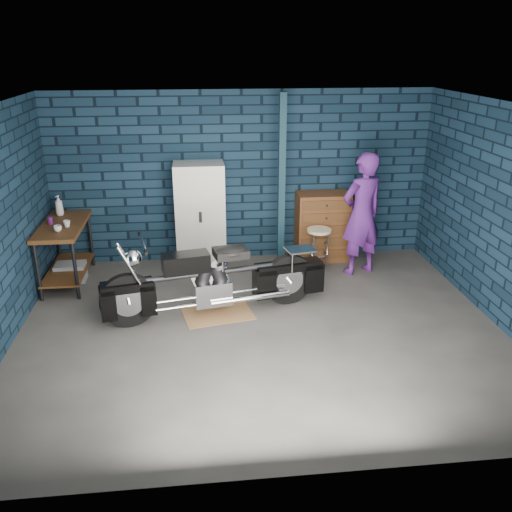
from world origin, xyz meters
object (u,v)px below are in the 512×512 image
Objects in this scene: storage_bin at (71,272)px; tool_chest at (322,227)px; person at (362,214)px; locker at (200,215)px; shop_stool at (318,250)px; workbench at (66,253)px; motorcycle at (216,274)px.

storage_bin is 0.39× the size of tool_chest.
person is 1.14× the size of locker.
storage_bin is 0.26× the size of locker.
tool_chest reaches higher than shop_stool.
storage_bin is at bearing -173.62° from tool_chest.
locker is 1.48× the size of tool_chest.
workbench reaches higher than shop_stool.
locker is (-0.17, 1.74, 0.27)m from motorcycle.
tool_chest is at bearing 6.38° from storage_bin.
locker is 1.98m from tool_chest.
motorcycle is 2.54m from storage_bin.
workbench is at bearing -116.57° from storage_bin.
storage_bin is (-2.14, 1.30, -0.42)m from motorcycle.
locker is at bearing 84.18° from motorcycle.
person is at bearing 15.60° from motorcycle.
storage_bin is at bearing 179.85° from shop_stool.
shop_stool is at bearing -109.12° from tool_chest.
motorcycle reaches higher than storage_bin.
tool_chest is at bearing 70.88° from shop_stool.
motorcycle is 3.70× the size of shop_stool.
tool_chest reaches higher than storage_bin.
storage_bin is at bearing -22.55° from person.
storage_bin is (0.02, 0.04, -0.32)m from workbench.
motorcycle is 5.79× the size of storage_bin.
motorcycle reaches higher than workbench.
shop_stool is at bearing 0.45° from workbench.
tool_chest is (3.96, 0.48, 0.10)m from workbench.
tool_chest is 1.64× the size of shop_stool.
person is 2.76× the size of shop_stool.
person reaches higher than motorcycle.
shop_stool is (-0.61, 0.15, -0.60)m from person.
workbench is 2.08m from locker.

